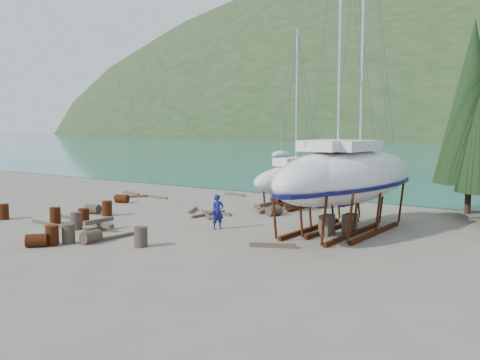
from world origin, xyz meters
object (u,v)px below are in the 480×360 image
Objects in this scene: large_sailboat_far at (355,176)px; worker at (218,212)px; large_sailboat_near at (332,176)px; small_sailboat_shore at (293,179)px.

large_sailboat_far is 9.62× the size of worker.
large_sailboat_near is 1.54× the size of small_sailboat_shore.
large_sailboat_far reaches higher than worker.
large_sailboat_near reaches higher than small_sailboat_shore.
small_sailboat_shore is at bearing 32.24° from worker.
large_sailboat_far is 1.52× the size of small_sailboat_shore.
small_sailboat_shore is at bearing 144.86° from large_sailboat_far.
large_sailboat_far is (0.79, 0.89, -0.01)m from large_sailboat_near.
small_sailboat_shore is 6.35× the size of worker.
large_sailboat_far is at bearing -29.77° from small_sailboat_shore.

